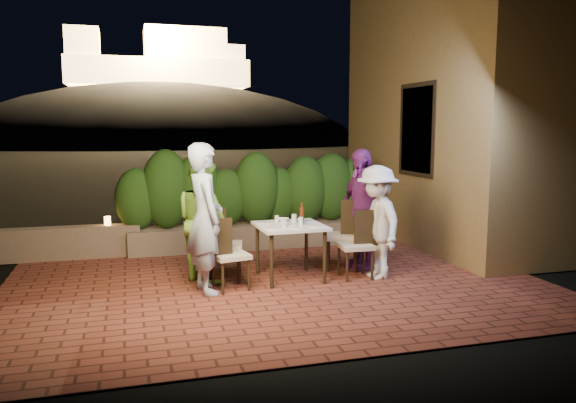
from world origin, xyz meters
name	(u,v)px	position (x,y,z in m)	size (l,w,h in m)	color
ground	(278,285)	(0.00, 0.00, -0.02)	(400.00, 400.00, 0.00)	black
terrace_floor	(269,280)	(0.00, 0.50, -0.07)	(7.00, 6.00, 0.15)	brown
building_wall	(445,101)	(3.60, 2.00, 2.50)	(1.60, 5.00, 5.00)	olive
window_pane	(418,130)	(2.82, 1.50, 2.00)	(0.08, 1.00, 1.40)	black
window_frame	(418,130)	(2.81, 1.50, 2.00)	(0.06, 1.15, 1.55)	black
planter	(255,236)	(0.20, 2.30, 0.20)	(4.20, 0.55, 0.40)	brown
hedge	(254,192)	(0.20, 2.30, 0.95)	(4.00, 0.70, 1.10)	#1E3E11
parapet	(68,243)	(-2.80, 2.30, 0.25)	(2.20, 0.30, 0.50)	brown
hill	(162,178)	(2.00, 60.00, -4.00)	(52.00, 40.00, 22.00)	black
fortress	(158,51)	(2.00, 60.00, 10.50)	(26.00, 8.00, 8.00)	#FFCC7A
dining_table	(290,252)	(0.22, 0.20, 0.38)	(0.88, 0.88, 0.75)	white
plate_nw	(273,228)	(-0.08, -0.03, 0.76)	(0.20, 0.20, 0.01)	white
plate_sw	(264,223)	(-0.10, 0.40, 0.76)	(0.20, 0.20, 0.01)	white
plate_ne	(313,226)	(0.47, 0.01, 0.76)	(0.20, 0.20, 0.01)	white
plate_se	(305,221)	(0.50, 0.42, 0.76)	(0.21, 0.21, 0.01)	white
plate_centre	(291,225)	(0.22, 0.17, 0.76)	(0.19, 0.19, 0.01)	white
plate_front	(299,228)	(0.26, -0.10, 0.76)	(0.24, 0.24, 0.01)	white
glass_nw	(284,223)	(0.09, 0.04, 0.80)	(0.06, 0.06, 0.10)	silver
glass_sw	(277,219)	(0.09, 0.41, 0.80)	(0.06, 0.06, 0.10)	silver
glass_ne	(301,221)	(0.34, 0.11, 0.80)	(0.06, 0.06, 0.11)	silver
glass_se	(294,218)	(0.31, 0.31, 0.81)	(0.07, 0.07, 0.12)	silver
beer_bottle	(302,213)	(0.40, 0.24, 0.90)	(0.06, 0.06, 0.29)	#551E0E
bowl	(283,220)	(0.19, 0.48, 0.77)	(0.18, 0.18, 0.04)	white
chair_left_front	(231,254)	(-0.64, -0.06, 0.46)	(0.43, 0.43, 0.92)	black
chair_left_back	(225,244)	(-0.63, 0.42, 0.49)	(0.46, 0.46, 0.98)	black
chair_right_front	(356,244)	(1.09, 0.01, 0.47)	(0.43, 0.43, 0.93)	black
chair_right_back	(342,234)	(1.09, 0.50, 0.51)	(0.47, 0.47, 1.02)	black
diner_blue	(205,218)	(-0.96, -0.08, 0.93)	(0.68, 0.45, 1.87)	#A0B3CD
diner_green	(203,221)	(-0.91, 0.46, 0.82)	(0.79, 0.62, 1.63)	#81C33D
diner_white	(377,222)	(1.37, -0.07, 0.77)	(1.00, 0.57, 1.54)	white
diner_purple	(361,209)	(1.37, 0.48, 0.87)	(1.02, 0.43, 1.75)	#7B297A
parapet_lamp	(108,221)	(-2.19, 2.30, 0.57)	(0.10, 0.10, 0.14)	orange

